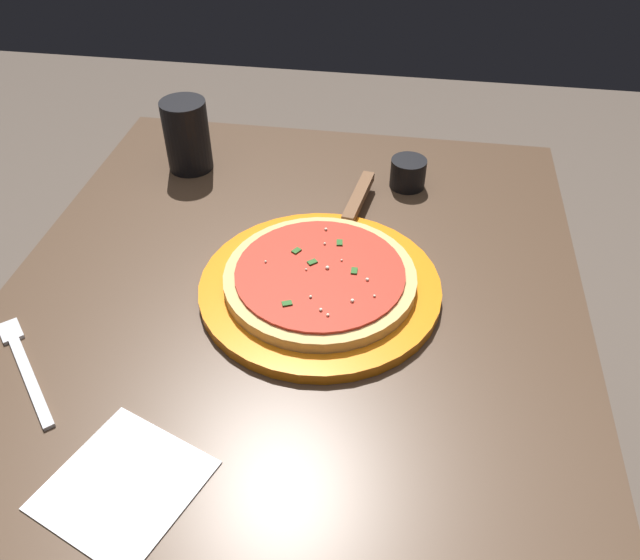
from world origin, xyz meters
TOP-DOWN VIEW (x-y plane):
  - ground_plane at (0.00, 0.00)m, footprint 5.00×5.00m
  - restaurant_table at (0.00, 0.00)m, footprint 0.86×0.75m
  - serving_plate at (-0.01, -0.04)m, footprint 0.31×0.31m
  - pizza at (-0.01, -0.04)m, footprint 0.25×0.25m
  - pizza_server at (0.15, -0.06)m, footprint 0.22×0.08m
  - cup_tall_drink at (0.27, 0.22)m, footprint 0.07×0.07m
  - cup_small_sauce at (0.27, -0.13)m, footprint 0.06×0.06m
  - napkin_folded_right at (-0.31, 0.11)m, footprint 0.18×0.17m
  - fork at (-0.18, 0.28)m, footprint 0.15×0.14m

SIDE VIEW (x-z plane):
  - ground_plane at x=0.00m, z-range 0.00..0.00m
  - restaurant_table at x=0.00m, z-range 0.22..0.98m
  - napkin_folded_right at x=-0.31m, z-range 0.77..0.77m
  - fork at x=-0.18m, z-range 0.77..0.77m
  - serving_plate at x=-0.01m, z-range 0.77..0.78m
  - pizza_server at x=0.15m, z-range 0.78..0.79m
  - cup_small_sauce at x=0.27m, z-range 0.77..0.81m
  - pizza at x=-0.01m, z-range 0.78..0.80m
  - cup_tall_drink at x=0.27m, z-range 0.77..0.88m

